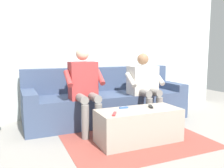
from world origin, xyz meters
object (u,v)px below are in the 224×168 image
Objects in this scene: coffee_table at (139,126)px; remote_red at (114,114)px; couch at (107,103)px; remote_blue at (124,108)px; person_right_seated at (84,85)px; remote_black at (151,106)px; person_left_seated at (144,83)px.

remote_red is (0.38, 0.11, 0.22)m from coffee_table.
couch reaches higher than coffee_table.
remote_blue is 0.81× the size of remote_red.
remote_black is (-0.69, 0.63, -0.24)m from person_right_seated.
remote_black is at bearing 137.19° from person_right_seated.
remote_blue is at bearing 80.81° from couch.
remote_red reaches higher than coffee_table.
person_left_seated reaches higher than remote_black.
person_right_seated is at bearing -53.35° from coffee_table.
person_right_seated is at bearing 67.80° from remote_black.
couch is 0.95m from remote_blue.
person_left_seated is at bearing -178.27° from person_right_seated.
person_right_seated is 9.28× the size of remote_black.
coffee_table is at bearing -42.57° from remote_red.
remote_blue is (-0.34, 0.55, -0.24)m from person_right_seated.
couch is at bearing -96.66° from remote_blue.
remote_blue is 0.32m from remote_red.
couch is 18.51× the size of remote_red.
person_right_seated reaches higher than coffee_table.
remote_black is (-0.19, 1.02, 0.14)m from couch.
coffee_table is 8.23× the size of remote_black.
person_right_seated is 8.36× the size of remote_red.
couch is 1.22m from remote_red.
remote_blue is at bearing 122.21° from person_right_seated.
person_right_seated is (0.49, -0.66, 0.46)m from coffee_table.
remote_black is (0.30, 0.66, -0.21)m from person_left_seated.
person_left_seated reaches higher than remote_red.
remote_blue is at bearing -38.21° from coffee_table.
couch reaches higher than remote_red.
couch is at bearing 31.22° from remote_black.
remote_black is (-0.57, -0.14, 0.00)m from remote_red.
remote_red is (0.87, 0.80, -0.21)m from person_left_seated.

